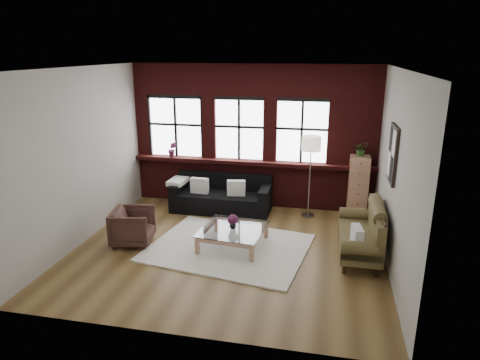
% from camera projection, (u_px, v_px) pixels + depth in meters
% --- Properties ---
extents(floor, '(5.50, 5.50, 0.00)m').
position_uv_depth(floor, '(228.00, 249.00, 7.78)').
color(floor, brown).
rests_on(floor, ground).
extents(ceiling, '(5.50, 5.50, 0.00)m').
position_uv_depth(ceiling, '(226.00, 68.00, 6.84)').
color(ceiling, white).
rests_on(ceiling, ground).
extents(wall_back, '(5.50, 0.00, 5.50)m').
position_uv_depth(wall_back, '(253.00, 137.00, 9.65)').
color(wall_back, '#AAA69E').
rests_on(wall_back, ground).
extents(wall_front, '(5.50, 0.00, 5.50)m').
position_uv_depth(wall_front, '(178.00, 219.00, 4.97)').
color(wall_front, '#AAA69E').
rests_on(wall_front, ground).
extents(wall_left, '(0.00, 5.00, 5.00)m').
position_uv_depth(wall_left, '(82.00, 157.00, 7.84)').
color(wall_left, '#AAA69E').
rests_on(wall_left, ground).
extents(wall_right, '(0.00, 5.00, 5.00)m').
position_uv_depth(wall_right, '(396.00, 174.00, 6.78)').
color(wall_right, '#AAA69E').
rests_on(wall_right, ground).
extents(brick_backwall, '(5.50, 0.12, 3.20)m').
position_uv_depth(brick_backwall, '(252.00, 137.00, 9.59)').
color(brick_backwall, '#451010').
rests_on(brick_backwall, floor).
extents(sill_ledge, '(5.50, 0.30, 0.08)m').
position_uv_depth(sill_ledge, '(251.00, 162.00, 9.67)').
color(sill_ledge, '#451010').
rests_on(sill_ledge, brick_backwall).
extents(window_left, '(1.38, 0.10, 1.50)m').
position_uv_depth(window_left, '(176.00, 128.00, 9.91)').
color(window_left, black).
rests_on(window_left, brick_backwall).
extents(window_mid, '(1.38, 0.10, 1.50)m').
position_uv_depth(window_mid, '(239.00, 130.00, 9.62)').
color(window_mid, black).
rests_on(window_mid, brick_backwall).
extents(window_right, '(1.38, 0.10, 1.50)m').
position_uv_depth(window_right, '(302.00, 132.00, 9.35)').
color(window_right, black).
rests_on(window_right, brick_backwall).
extents(wall_poster, '(0.05, 0.74, 0.94)m').
position_uv_depth(wall_poster, '(393.00, 154.00, 6.99)').
color(wall_poster, black).
rests_on(wall_poster, wall_right).
extents(shag_rug, '(3.08, 2.59, 0.03)m').
position_uv_depth(shag_rug, '(229.00, 247.00, 7.83)').
color(shag_rug, silver).
rests_on(shag_rug, floor).
extents(dark_sofa, '(2.19, 0.89, 0.79)m').
position_uv_depth(dark_sofa, '(221.00, 194.00, 9.56)').
color(dark_sofa, black).
rests_on(dark_sofa, floor).
extents(pillow_a, '(0.41, 0.17, 0.34)m').
position_uv_depth(pillow_a, '(200.00, 186.00, 9.50)').
color(pillow_a, silver).
rests_on(pillow_a, dark_sofa).
extents(pillow_b, '(0.42, 0.21, 0.34)m').
position_uv_depth(pillow_b, '(236.00, 188.00, 9.34)').
color(pillow_b, silver).
rests_on(pillow_b, dark_sofa).
extents(vintage_settee, '(0.77, 1.72, 0.92)m').
position_uv_depth(vintage_settee, '(360.00, 231.00, 7.45)').
color(vintage_settee, brown).
rests_on(vintage_settee, floor).
extents(pillow_settee, '(0.20, 0.40, 0.34)m').
position_uv_depth(pillow_settee, '(357.00, 237.00, 6.94)').
color(pillow_settee, silver).
rests_on(pillow_settee, vintage_settee).
extents(armchair, '(0.86, 0.84, 0.67)m').
position_uv_depth(armchair, '(133.00, 226.00, 7.94)').
color(armchair, '#39221C').
rests_on(armchair, floor).
extents(coffee_table, '(1.22, 1.22, 0.38)m').
position_uv_depth(coffee_table, '(233.00, 238.00, 7.84)').
color(coffee_table, tan).
rests_on(coffee_table, shag_rug).
extents(vase, '(0.17, 0.17, 0.14)m').
position_uv_depth(vase, '(233.00, 225.00, 7.76)').
color(vase, '#B2B2B2').
rests_on(vase, coffee_table).
extents(flowers, '(0.19, 0.19, 0.19)m').
position_uv_depth(flowers, '(233.00, 220.00, 7.73)').
color(flowers, '#561D41').
rests_on(flowers, vase).
extents(drawer_chest, '(0.41, 0.41, 1.34)m').
position_uv_depth(drawer_chest, '(358.00, 186.00, 9.20)').
color(drawer_chest, tan).
rests_on(drawer_chest, floor).
extents(potted_plant_top, '(0.32, 0.29, 0.31)m').
position_uv_depth(potted_plant_top, '(361.00, 149.00, 8.96)').
color(potted_plant_top, '#2D5923').
rests_on(potted_plant_top, drawer_chest).
extents(floor_lamp, '(0.40, 0.40, 1.92)m').
position_uv_depth(floor_lamp, '(310.00, 174.00, 9.07)').
color(floor_lamp, '#A5A5A8').
rests_on(floor_lamp, floor).
extents(sill_plant, '(0.23, 0.21, 0.36)m').
position_uv_depth(sill_plant, '(172.00, 149.00, 9.94)').
color(sill_plant, '#561D41').
rests_on(sill_plant, sill_ledge).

